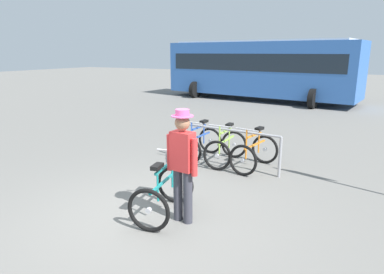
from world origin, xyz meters
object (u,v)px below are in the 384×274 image
Objects in this scene: person_with_featured_bike at (183,162)px; featured_bicycle at (165,187)px; racked_bike_blue at (200,144)px; racked_bike_orange at (254,153)px; bus_distant at (259,67)px; racked_bike_lime at (226,148)px.

featured_bicycle is at bearing 166.99° from person_with_featured_bike.
racked_bike_blue is 2.95m from featured_bicycle.
racked_bike_blue is 0.93× the size of racked_bike_orange.
racked_bike_orange is 11.41m from bus_distant.
bus_distant is at bearing 103.27° from racked_bike_lime.
person_with_featured_bike is (-0.23, -2.80, 0.58)m from racked_bike_orange.
bus_distant reaches higher than person_with_featured_bike.
racked_bike_lime is 2.78m from featured_bicycle.
featured_bicycle is at bearing -102.35° from racked_bike_orange.
racked_bike_lime is 0.65× the size of person_with_featured_bike.
person_with_featured_bike is (0.47, -2.86, 0.58)m from racked_bike_lime.
racked_bike_orange is 0.99× the size of featured_bicycle.
featured_bicycle is (0.80, -2.84, 0.08)m from racked_bike_blue.
featured_bicycle is 13.88m from bus_distant.
racked_bike_orange is 2.78m from featured_bicycle.
racked_bike_blue is 1.40m from racked_bike_orange.
featured_bicycle is at bearing -74.29° from racked_bike_blue.
featured_bicycle is 0.12× the size of bus_distant.
racked_bike_blue is at bearing 174.56° from racked_bike_orange.
person_with_featured_bike is 0.17× the size of bus_distant.
person_with_featured_bike reaches higher than racked_bike_lime.
racked_bike_orange is at bearing 85.36° from person_with_featured_bike.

